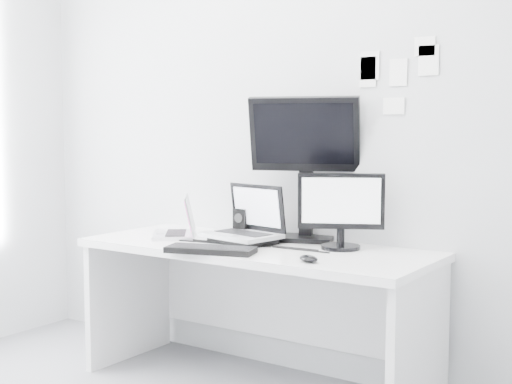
# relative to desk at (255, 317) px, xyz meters

# --- Properties ---
(back_wall) EXTENTS (3.60, 0.00, 3.60)m
(back_wall) POSITION_rel_desk_xyz_m (0.00, 0.35, 0.99)
(back_wall) COLOR #BBBDBF
(back_wall) RESTS_ON ground
(desk) EXTENTS (1.80, 0.70, 0.73)m
(desk) POSITION_rel_desk_xyz_m (0.00, 0.00, 0.00)
(desk) COLOR white
(desk) RESTS_ON ground
(macbook) EXTENTS (0.37, 0.39, 0.23)m
(macbook) POSITION_rel_desk_xyz_m (-0.52, -0.01, 0.48)
(macbook) COLOR silver
(macbook) RESTS_ON desk
(speaker) EXTENTS (0.10, 0.10, 0.16)m
(speaker) POSITION_rel_desk_xyz_m (-0.19, 0.17, 0.44)
(speaker) COLOR black
(speaker) RESTS_ON desk
(dell_laptop) EXTENTS (0.41, 0.35, 0.31)m
(dell_laptop) POSITION_rel_desk_xyz_m (-0.09, 0.01, 0.52)
(dell_laptop) COLOR #A5A8AC
(dell_laptop) RESTS_ON desk
(rear_monitor) EXTENTS (0.60, 0.38, 0.76)m
(rear_monitor) POSITION_rel_desk_xyz_m (0.13, 0.26, 0.75)
(rear_monitor) COLOR black
(rear_monitor) RESTS_ON desk
(samsung_monitor) EXTENTS (0.46, 0.36, 0.38)m
(samsung_monitor) POSITION_rel_desk_xyz_m (0.40, 0.14, 0.56)
(samsung_monitor) COLOR black
(samsung_monitor) RESTS_ON desk
(keyboard) EXTENTS (0.44, 0.27, 0.03)m
(keyboard) POSITION_rel_desk_xyz_m (-0.06, -0.29, 0.38)
(keyboard) COLOR black
(keyboard) RESTS_ON desk
(mouse) EXTENTS (0.11, 0.09, 0.03)m
(mouse) POSITION_rel_desk_xyz_m (0.45, -0.24, 0.38)
(mouse) COLOR black
(mouse) RESTS_ON desk
(wall_note_0) EXTENTS (0.10, 0.00, 0.14)m
(wall_note_0) POSITION_rel_desk_xyz_m (0.45, 0.34, 1.26)
(wall_note_0) COLOR white
(wall_note_0) RESTS_ON back_wall
(wall_note_1) EXTENTS (0.09, 0.00, 0.13)m
(wall_note_1) POSITION_rel_desk_xyz_m (0.60, 0.34, 1.22)
(wall_note_1) COLOR white
(wall_note_1) RESTS_ON back_wall
(wall_note_2) EXTENTS (0.10, 0.00, 0.14)m
(wall_note_2) POSITION_rel_desk_xyz_m (0.75, 0.34, 1.26)
(wall_note_2) COLOR white
(wall_note_2) RESTS_ON back_wall
(wall_note_3) EXTENTS (0.11, 0.00, 0.08)m
(wall_note_3) POSITION_rel_desk_xyz_m (0.58, 0.34, 1.05)
(wall_note_3) COLOR white
(wall_note_3) RESTS_ON back_wall
(wall_note_4) EXTENTS (0.10, 0.00, 0.09)m
(wall_note_4) POSITION_rel_desk_xyz_m (0.73, 0.34, 1.33)
(wall_note_4) COLOR white
(wall_note_4) RESTS_ON back_wall
(wall_note_5) EXTENTS (0.09, 0.00, 0.15)m
(wall_note_5) POSITION_rel_desk_xyz_m (0.44, 0.34, 1.22)
(wall_note_5) COLOR white
(wall_note_5) RESTS_ON back_wall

